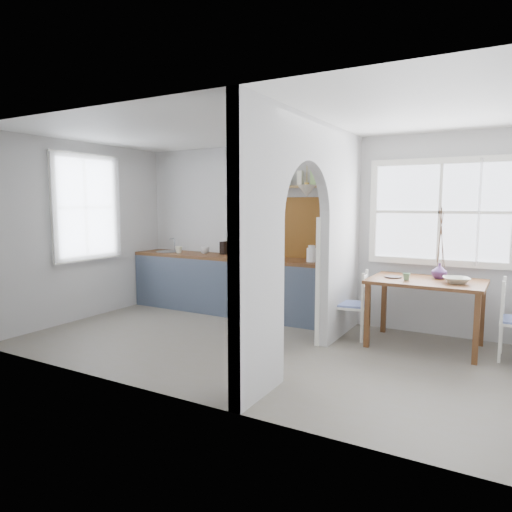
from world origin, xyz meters
The scene contains 25 objects.
floor centered at (0.00, 0.00, 0.00)m, with size 5.80×3.20×0.01m, color slate.
ceiling centered at (0.00, 0.00, 2.60)m, with size 5.80×3.20×0.01m, color beige.
walls centered at (0.00, 0.00, 1.30)m, with size 5.81×3.21×2.60m.
partition centered at (0.70, 0.06, 1.45)m, with size 0.12×3.20×2.60m.
kitchen_window centered at (-2.87, 0.00, 1.65)m, with size 0.10×1.16×1.50m, color white, non-canonical shape.
nook_window centered at (1.80, 1.56, 1.60)m, with size 1.76×0.10×1.30m, color white, non-canonical shape.
counter centered at (-1.13, 1.33, 0.46)m, with size 3.50×0.60×0.90m.
sink centered at (-2.43, 1.30, 0.89)m, with size 0.40×0.40×0.02m, color #B2B6BF.
backsplash centered at (-0.20, 1.58, 1.35)m, with size 1.65×0.03×0.90m, color brown.
shelf centered at (-0.20, 1.49, 2.01)m, with size 1.75×0.20×0.21m.
pendant_lamp centered at (0.15, 1.15, 1.88)m, with size 0.26×0.26×0.16m, color white.
utensil_rail centered at (0.61, 0.90, 1.45)m, with size 0.02×0.02×0.50m, color #B2B6BF.
dining_table centered at (1.76, 1.01, 0.40)m, with size 1.30×0.86×0.81m, color brown, non-canonical shape.
chair_left centered at (0.86, 0.93, 0.43)m, with size 0.40×0.40×0.87m, color white, non-canonical shape.
kettle centered at (0.20, 1.25, 1.01)m, with size 0.19×0.15×0.23m, color white, non-canonical shape.
mug_a centered at (-2.13, 1.22, 0.95)m, with size 0.12×0.12×0.11m, color white.
mug_b centered at (-1.71, 1.36, 0.95)m, with size 0.14×0.14×0.11m, color silver.
knife_block centered at (-1.40, 1.46, 1.00)m, with size 0.09×0.13×0.20m, color black.
jar centered at (-0.94, 1.42, 0.97)m, with size 0.09×0.09×0.14m, color tan.
towel_magenta centered at (0.58, 0.98, 0.28)m, with size 0.02×0.03×0.51m, color #B40F38.
towel_orange centered at (0.58, 0.96, 0.25)m, with size 0.02×0.03×0.46m, color #DB610C.
bowl centered at (2.09, 0.93, 0.84)m, with size 0.29×0.29×0.07m, color beige.
table_cup centered at (1.55, 0.88, 0.85)m, with size 0.09×0.09×0.08m, color #6FA476.
plate centered at (1.38, 0.99, 0.82)m, with size 0.20×0.20×0.02m, color #372D2C.
vase centered at (1.87, 1.18, 0.90)m, with size 0.18×0.18×0.19m, color #55316C.
Camera 1 is at (2.60, -4.63, 1.72)m, focal length 32.00 mm.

